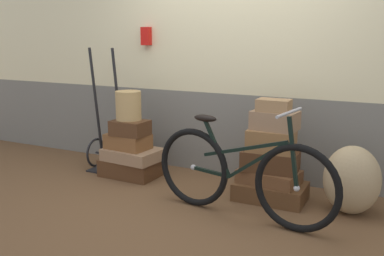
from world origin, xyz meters
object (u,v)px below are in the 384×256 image
Objects in this scene: suitcase_6 at (270,160)px; luggage_trolley at (108,143)px; wicker_basket at (128,106)px; suitcase_0 at (131,167)px; suitcase_3 at (130,128)px; suitcase_2 at (128,141)px; suitcase_5 at (269,176)px; suitcase_1 at (133,154)px; burlap_sack at (352,180)px; suitcase_8 at (275,120)px; suitcase_4 at (270,191)px; suitcase_7 at (271,141)px; suitcase_9 at (274,105)px; bicycle at (241,175)px.

luggage_trolley is at bearing 173.33° from suitcase_6.
suitcase_0 is at bearing 81.67° from wicker_basket.
suitcase_3 is 1.21× the size of wicker_basket.
suitcase_2 is 0.84× the size of suitcase_5.
suitcase_1 is 1.51m from suitcase_5.
suitcase_2 is at bearing -179.82° from burlap_sack.
wicker_basket is at bearing -174.46° from suitcase_8.
suitcase_6 is (1.52, 0.04, -0.17)m from suitcase_3.
suitcase_5 is at bearing 0.11° from wicker_basket.
wicker_basket reaches higher than burlap_sack.
suitcase_4 is at bearing 179.94° from burlap_sack.
suitcase_2 is 0.90× the size of suitcase_6.
suitcase_7 reaches higher than suitcase_0.
suitcase_1 is at bearing 16.20° from suitcase_2.
suitcase_8 reaches higher than suitcase_6.
suitcase_9 is (0.02, -0.01, 0.52)m from suitcase_6.
suitcase_7 is 0.19m from suitcase_8.
suitcase_5 is 0.90× the size of burlap_sack.
suitcase_1 is 2.24m from burlap_sack.
suitcase_9 is at bearing 0.79° from suitcase_0.
suitcase_9 is 0.49× the size of burlap_sack.
suitcase_9 reaches higher than suitcase_2.
suitcase_8 is 0.67m from bicycle.
suitcase_0 is at bearing 57.61° from suitcase_2.
suitcase_1 is at bearing 179.91° from burlap_sack.
suitcase_3 is at bearing -171.92° from suitcase_5.
suitcase_7 is at bearing 5.40° from suitcase_2.
suitcase_5 is (1.55, -0.01, 0.13)m from suitcase_0.
suitcase_5 is at bearing 0.86° from suitcase_0.
suitcase_1 is 0.53m from wicker_basket.
suitcase_3 reaches higher than suitcase_1.
suitcase_5 is (1.51, 0.00, -0.03)m from suitcase_1.
suitcase_8 is at bearing 56.72° from suitcase_7.
suitcase_0 is at bearing 179.67° from suitcase_9.
suitcase_0 is 0.46m from suitcase_3.
wicker_basket reaches higher than suitcase_2.
wicker_basket reaches higher than suitcase_7.
suitcase_6 is at bearing -143.51° from suitcase_8.
suitcase_7 is (1.58, 0.01, 0.18)m from suitcase_2.
suitcase_0 is 1.58m from suitcase_6.
suitcase_9 reaches higher than wicker_basket.
suitcase_6 is (1.52, 0.01, 0.13)m from suitcase_1.
suitcase_5 is 0.53m from suitcase_8.
luggage_trolley reaches higher than suitcase_2.
suitcase_9 is (1.54, 0.03, 0.35)m from suitcase_3.
bicycle reaches higher than burlap_sack.
suitcase_2 reaches higher than suitcase_0.
suitcase_0 is 1.57m from bicycle.
suitcase_2 reaches higher than suitcase_1.
suitcase_6 is (-0.02, 0.01, 0.29)m from suitcase_4.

